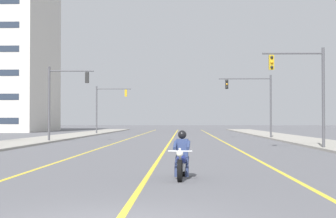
% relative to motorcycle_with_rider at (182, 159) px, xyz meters
% --- Properties ---
extents(lane_stripe_center, '(0.16, 100.00, 0.01)m').
position_rel_motorcycle_with_rider_xyz_m(lane_stripe_center, '(-1.08, 37.74, -0.58)').
color(lane_stripe_center, yellow).
rests_on(lane_stripe_center, ground).
extents(lane_stripe_left, '(0.16, 100.00, 0.01)m').
position_rel_motorcycle_with_rider_xyz_m(lane_stripe_left, '(-5.26, 37.74, -0.58)').
color(lane_stripe_left, yellow).
rests_on(lane_stripe_left, ground).
extents(lane_stripe_right, '(0.16, 100.00, 0.01)m').
position_rel_motorcycle_with_rider_xyz_m(lane_stripe_right, '(3.35, 37.74, -0.58)').
color(lane_stripe_right, yellow).
rests_on(lane_stripe_right, ground).
extents(sidewalk_kerb_right, '(4.40, 110.00, 0.14)m').
position_rel_motorcycle_with_rider_xyz_m(sidewalk_kerb_right, '(10.34, 32.74, -0.52)').
color(sidewalk_kerb_right, '#9E998E').
rests_on(sidewalk_kerb_right, ground).
extents(sidewalk_kerb_left, '(4.40, 110.00, 0.14)m').
position_rel_motorcycle_with_rider_xyz_m(sidewalk_kerb_left, '(-12.53, 32.74, -0.52)').
color(sidewalk_kerb_left, '#9E998E').
rests_on(sidewalk_kerb_left, ground).
extents(motorcycle_with_rider, '(0.70, 2.19, 1.46)m').
position_rel_motorcycle_with_rider_xyz_m(motorcycle_with_rider, '(0.00, 0.00, 0.00)').
color(motorcycle_with_rider, black).
rests_on(motorcycle_with_rider, ground).
extents(traffic_signal_near_right, '(3.79, 0.38, 6.20)m').
position_rel_motorcycle_with_rider_xyz_m(traffic_signal_near_right, '(7.50, 16.90, 3.44)').
color(traffic_signal_near_right, '#47474C').
rests_on(traffic_signal_near_right, ground).
extents(traffic_signal_near_left, '(3.74, 0.45, 6.20)m').
position_rel_motorcycle_with_rider_xyz_m(traffic_signal_near_left, '(-9.97, 28.10, 3.44)').
color(traffic_signal_near_left, '#47474C').
rests_on(traffic_signal_near_left, ground).
extents(traffic_signal_mid_right, '(5.11, 0.37, 6.20)m').
position_rel_motorcycle_with_rider_xyz_m(traffic_signal_mid_right, '(7.06, 36.90, 3.53)').
color(traffic_signal_mid_right, '#47474C').
rests_on(traffic_signal_mid_right, ground).
extents(traffic_signal_mid_left, '(4.53, 0.40, 6.20)m').
position_rel_motorcycle_with_rider_xyz_m(traffic_signal_mid_left, '(-9.89, 53.60, 3.49)').
color(traffic_signal_mid_left, '#47474C').
rests_on(traffic_signal_mid_left, ground).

